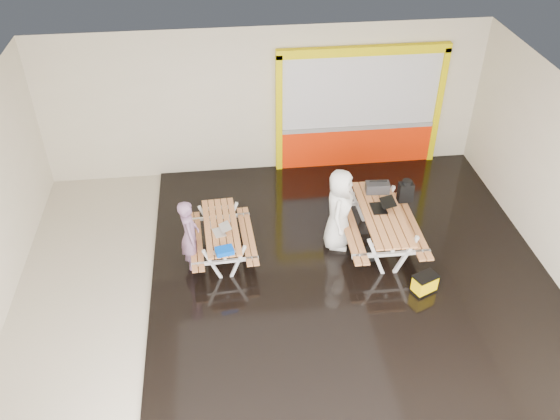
{
  "coord_description": "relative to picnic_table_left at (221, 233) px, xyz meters",
  "views": [
    {
      "loc": [
        -1.05,
        -8.1,
        7.64
      ],
      "look_at": [
        0.0,
        0.9,
        1.0
      ],
      "focal_mm": 37.75,
      "sensor_mm": 36.0,
      "label": 1
    }
  ],
  "objects": [
    {
      "name": "picnic_table_left",
      "position": [
        0.0,
        0.0,
        0.0
      ],
      "size": [
        1.32,
        1.88,
        0.73
      ],
      "color": "#DE9053",
      "rests_on": "deck"
    },
    {
      "name": "person_left",
      "position": [
        -0.59,
        -0.26,
        0.21
      ],
      "size": [
        0.41,
        0.59,
        1.52
      ],
      "primitive_type": "imported",
      "rotation": [
        0.0,
        0.0,
        1.67
      ],
      "color": "slate",
      "rests_on": "deck"
    },
    {
      "name": "laptop_right",
      "position": [
        3.14,
        0.02,
        0.37
      ],
      "size": [
        0.45,
        0.4,
        0.19
      ],
      "color": "black",
      "rests_on": "picnic_table_right"
    },
    {
      "name": "backpack",
      "position": [
        3.83,
        0.67,
        0.23
      ],
      "size": [
        0.3,
        0.19,
        0.5
      ],
      "color": "black",
      "rests_on": "picnic_table_right"
    },
    {
      "name": "kiosk",
      "position": [
        3.34,
        3.05,
        0.88
      ],
      "size": [
        3.88,
        0.16,
        3.0
      ],
      "color": "#F92C04",
      "rests_on": "room"
    },
    {
      "name": "person_right",
      "position": [
        2.3,
        0.03,
        0.35
      ],
      "size": [
        0.8,
        0.98,
        1.73
      ],
      "primitive_type": "imported",
      "rotation": [
        0.0,
        0.0,
        1.23
      ],
      "color": "white",
      "rests_on": "deck"
    },
    {
      "name": "deck",
      "position": [
        2.39,
        -0.88,
        -0.54
      ],
      "size": [
        7.5,
        7.98,
        0.05
      ],
      "primitive_type": "cube",
      "color": "black",
      "rests_on": "room"
    },
    {
      "name": "picnic_table_right",
      "position": [
        3.13,
        -0.1,
        0.1
      ],
      "size": [
        1.51,
        2.2,
        0.87
      ],
      "color": "#DE9053",
      "rests_on": "deck"
    },
    {
      "name": "room",
      "position": [
        1.14,
        -0.88,
        1.19
      ],
      "size": [
        10.02,
        8.02,
        3.52
      ],
      "color": "beige",
      "rests_on": "ground"
    },
    {
      "name": "blue_pouch",
      "position": [
        0.04,
        -0.8,
        0.22
      ],
      "size": [
        0.36,
        0.29,
        0.09
      ],
      "primitive_type": "cube",
      "rotation": [
        0.0,
        0.0,
        0.2
      ],
      "color": "#0042C6",
      "rests_on": "picnic_table_left"
    },
    {
      "name": "dark_case",
      "position": [
        2.79,
        -0.47,
        -0.44
      ],
      "size": [
        0.47,
        0.4,
        0.15
      ],
      "primitive_type": "cube",
      "rotation": [
        0.0,
        0.0,
        0.29
      ],
      "color": "black",
      "rests_on": "deck"
    },
    {
      "name": "laptop_left",
      "position": [
        0.0,
        -0.19,
        0.22
      ],
      "size": [
        0.39,
        0.36,
        0.14
      ],
      "color": "silver",
      "rests_on": "picnic_table_left"
    },
    {
      "name": "toolbox",
      "position": [
        3.2,
        0.59,
        0.41
      ],
      "size": [
        0.49,
        0.27,
        0.27
      ],
      "color": "black",
      "rests_on": "picnic_table_right"
    },
    {
      "name": "fluke_bag",
      "position": [
        3.62,
        -1.5,
        -0.33
      ],
      "size": [
        0.52,
        0.44,
        0.38
      ],
      "color": "black",
      "rests_on": "deck"
    }
  ]
}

